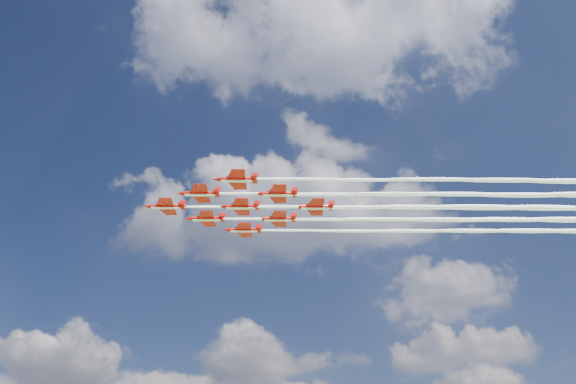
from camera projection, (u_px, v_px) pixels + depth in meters
The scene contains 9 objects.
jet_lead at pixel (416, 207), 154.05m from camera, with size 143.60×27.61×2.87m.
jet_row2_port at pixel (461, 194), 147.90m from camera, with size 143.60×27.61×2.87m.
jet_row2_starb at pixel (447, 219), 160.33m from camera, with size 143.60×27.61×2.87m.
jet_row3_port at pixel (509, 180), 141.74m from camera, with size 143.60×27.61×2.87m.
jet_row3_centre at pixel (491, 208), 154.18m from camera, with size 143.60×27.61×2.87m.
jet_row3_starb at pixel (475, 231), 166.61m from camera, with size 143.60×27.61×2.87m.
jet_row4_port at pixel (538, 195), 148.02m from camera, with size 143.60×27.61×2.87m.
jet_row4_starb at pixel (518, 220), 160.46m from camera, with size 143.60×27.61×2.87m.
jet_tail at pixel (565, 208), 154.30m from camera, with size 143.60×27.61×2.87m.
Camera 1 is at (34.68, -128.92, 7.61)m, focal length 35.00 mm.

